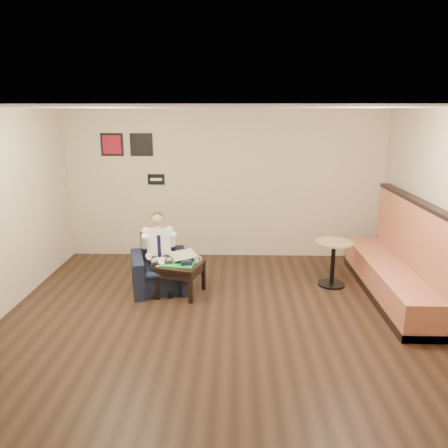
{
  "coord_description": "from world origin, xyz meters",
  "views": [
    {
      "loc": [
        0.2,
        -5.18,
        2.77
      ],
      "look_at": [
        0.03,
        1.2,
        1.1
      ],
      "focal_mm": 35.0,
      "sensor_mm": 36.0,
      "label": 1
    }
  ],
  "objects_px": {
    "armchair": "(160,264)",
    "side_table": "(181,279)",
    "cafe_table": "(333,263)",
    "coffee_mug": "(196,259)",
    "smartphone": "(188,260)",
    "green_folder": "(178,263)",
    "seated_man": "(161,257)",
    "banquette": "(394,250)"
  },
  "relations": [
    {
      "from": "coffee_mug",
      "to": "smartphone",
      "type": "distance_m",
      "value": 0.16
    },
    {
      "from": "smartphone",
      "to": "green_folder",
      "type": "bearing_deg",
      "value": -103.96
    },
    {
      "from": "cafe_table",
      "to": "coffee_mug",
      "type": "bearing_deg",
      "value": -171.1
    },
    {
      "from": "green_folder",
      "to": "coffee_mug",
      "type": "distance_m",
      "value": 0.28
    },
    {
      "from": "green_folder",
      "to": "coffee_mug",
      "type": "relative_size",
      "value": 4.74
    },
    {
      "from": "seated_man",
      "to": "smartphone",
      "type": "bearing_deg",
      "value": -5.74
    },
    {
      "from": "coffee_mug",
      "to": "seated_man",
      "type": "bearing_deg",
      "value": 178.93
    },
    {
      "from": "green_folder",
      "to": "side_table",
      "type": "bearing_deg",
      "value": 16.92
    },
    {
      "from": "green_folder",
      "to": "banquette",
      "type": "distance_m",
      "value": 3.26
    },
    {
      "from": "coffee_mug",
      "to": "green_folder",
      "type": "bearing_deg",
      "value": -163.08
    },
    {
      "from": "banquette",
      "to": "armchair",
      "type": "bearing_deg",
      "value": 177.23
    },
    {
      "from": "banquette",
      "to": "side_table",
      "type": "bearing_deg",
      "value": -179.76
    },
    {
      "from": "armchair",
      "to": "green_folder",
      "type": "distance_m",
      "value": 0.38
    },
    {
      "from": "armchair",
      "to": "smartphone",
      "type": "distance_m",
      "value": 0.46
    },
    {
      "from": "armchair",
      "to": "side_table",
      "type": "height_order",
      "value": "armchair"
    },
    {
      "from": "side_table",
      "to": "coffee_mug",
      "type": "xyz_separation_m",
      "value": [
        0.23,
        0.07,
        0.3
      ]
    },
    {
      "from": "seated_man",
      "to": "green_folder",
      "type": "distance_m",
      "value": 0.3
    },
    {
      "from": "cafe_table",
      "to": "side_table",
      "type": "bearing_deg",
      "value": -170.32
    },
    {
      "from": "coffee_mug",
      "to": "side_table",
      "type": "bearing_deg",
      "value": -163.08
    },
    {
      "from": "green_folder",
      "to": "cafe_table",
      "type": "height_order",
      "value": "cafe_table"
    },
    {
      "from": "side_table",
      "to": "coffee_mug",
      "type": "bearing_deg",
      "value": 16.92
    },
    {
      "from": "coffee_mug",
      "to": "cafe_table",
      "type": "distance_m",
      "value": 2.22
    },
    {
      "from": "seated_man",
      "to": "side_table",
      "type": "xyz_separation_m",
      "value": [
        0.32,
        -0.08,
        -0.33
      ]
    },
    {
      "from": "armchair",
      "to": "seated_man",
      "type": "xyz_separation_m",
      "value": [
        0.03,
        -0.11,
        0.16
      ]
    },
    {
      "from": "side_table",
      "to": "banquette",
      "type": "distance_m",
      "value": 3.26
    },
    {
      "from": "armchair",
      "to": "smartphone",
      "type": "xyz_separation_m",
      "value": [
        0.45,
        -0.03,
        0.08
      ]
    },
    {
      "from": "side_table",
      "to": "smartphone",
      "type": "bearing_deg",
      "value": 55.87
    },
    {
      "from": "smartphone",
      "to": "cafe_table",
      "type": "height_order",
      "value": "cafe_table"
    },
    {
      "from": "armchair",
      "to": "green_folder",
      "type": "relative_size",
      "value": 1.75
    },
    {
      "from": "green_folder",
      "to": "coffee_mug",
      "type": "xyz_separation_m",
      "value": [
        0.27,
        0.08,
        0.05
      ]
    },
    {
      "from": "coffee_mug",
      "to": "cafe_table",
      "type": "relative_size",
      "value": 0.14
    },
    {
      "from": "green_folder",
      "to": "banquette",
      "type": "xyz_separation_m",
      "value": [
        3.26,
        0.02,
        0.24
      ]
    },
    {
      "from": "banquette",
      "to": "smartphone",
      "type": "bearing_deg",
      "value": 177.42
    },
    {
      "from": "seated_man",
      "to": "banquette",
      "type": "distance_m",
      "value": 3.54
    },
    {
      "from": "armchair",
      "to": "seated_man",
      "type": "relative_size",
      "value": 0.75
    },
    {
      "from": "cafe_table",
      "to": "banquette",
      "type": "bearing_deg",
      "value": -26.26
    },
    {
      "from": "green_folder",
      "to": "cafe_table",
      "type": "bearing_deg",
      "value": 9.79
    },
    {
      "from": "seated_man",
      "to": "banquette",
      "type": "bearing_deg",
      "value": -16.68
    },
    {
      "from": "armchair",
      "to": "banquette",
      "type": "xyz_separation_m",
      "value": [
        3.57,
        -0.17,
        0.32
      ]
    },
    {
      "from": "side_table",
      "to": "smartphone",
      "type": "relative_size",
      "value": 3.93
    },
    {
      "from": "seated_man",
      "to": "banquette",
      "type": "xyz_separation_m",
      "value": [
        3.54,
        -0.07,
        0.16
      ]
    },
    {
      "from": "seated_man",
      "to": "smartphone",
      "type": "distance_m",
      "value": 0.44
    }
  ]
}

